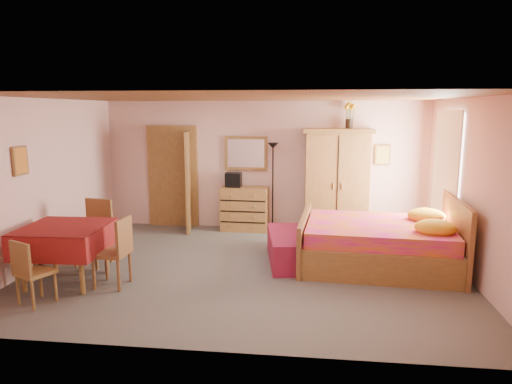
# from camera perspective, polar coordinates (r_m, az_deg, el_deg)

# --- Properties ---
(floor) EXTENTS (6.50, 6.50, 0.00)m
(floor) POSITION_cam_1_polar(r_m,az_deg,el_deg) (7.18, -1.09, -9.48)
(floor) COLOR #646058
(floor) RESTS_ON ground
(ceiling) EXTENTS (6.50, 6.50, 0.00)m
(ceiling) POSITION_cam_1_polar(r_m,az_deg,el_deg) (6.76, -1.16, 11.74)
(ceiling) COLOR brown
(ceiling) RESTS_ON wall_back
(wall_back) EXTENTS (6.50, 0.10, 2.60)m
(wall_back) POSITION_cam_1_polar(r_m,az_deg,el_deg) (9.31, 0.97, 3.32)
(wall_back) COLOR beige
(wall_back) RESTS_ON floor
(wall_front) EXTENTS (6.50, 0.10, 2.60)m
(wall_front) POSITION_cam_1_polar(r_m,az_deg,el_deg) (4.44, -5.52, -4.48)
(wall_front) COLOR beige
(wall_front) RESTS_ON floor
(wall_left) EXTENTS (0.10, 5.00, 2.60)m
(wall_left) POSITION_cam_1_polar(r_m,az_deg,el_deg) (7.97, -24.97, 1.18)
(wall_left) COLOR beige
(wall_left) RESTS_ON floor
(wall_right) EXTENTS (0.10, 5.00, 2.60)m
(wall_right) POSITION_cam_1_polar(r_m,az_deg,el_deg) (7.18, 25.54, 0.23)
(wall_right) COLOR beige
(wall_right) RESTS_ON floor
(doorway) EXTENTS (1.06, 0.12, 2.15)m
(doorway) POSITION_cam_1_polar(r_m,az_deg,el_deg) (9.69, -10.31, 1.79)
(doorway) COLOR #9E6B35
(doorway) RESTS_ON floor
(window) EXTENTS (0.08, 1.40, 1.95)m
(window) POSITION_cam_1_polar(r_m,az_deg,el_deg) (8.28, 22.72, 2.70)
(window) COLOR white
(window) RESTS_ON wall_right
(picture_left) EXTENTS (0.04, 0.32, 0.42)m
(picture_left) POSITION_cam_1_polar(r_m,az_deg,el_deg) (7.40, -27.41, 3.49)
(picture_left) COLOR orange
(picture_left) RESTS_ON wall_left
(picture_back) EXTENTS (0.30, 0.04, 0.40)m
(picture_back) POSITION_cam_1_polar(r_m,az_deg,el_deg) (9.32, 15.54, 4.50)
(picture_back) COLOR #D8BF59
(picture_back) RESTS_ON wall_back
(chest_of_drawers) EXTENTS (0.95, 0.49, 0.88)m
(chest_of_drawers) POSITION_cam_1_polar(r_m,az_deg,el_deg) (9.26, -1.41, -2.11)
(chest_of_drawers) COLOR #AB743A
(chest_of_drawers) RESTS_ON floor
(wall_mirror) EXTENTS (0.87, 0.05, 0.69)m
(wall_mirror) POSITION_cam_1_polar(r_m,az_deg,el_deg) (9.29, -1.26, 4.86)
(wall_mirror) COLOR white
(wall_mirror) RESTS_ON wall_back
(stereo) EXTENTS (0.32, 0.24, 0.29)m
(stereo) POSITION_cam_1_polar(r_m,az_deg,el_deg) (9.22, -2.83, 1.54)
(stereo) COLOR black
(stereo) RESTS_ON chest_of_drawers
(floor_lamp) EXTENTS (0.26, 0.26, 1.78)m
(floor_lamp) POSITION_cam_1_polar(r_m,az_deg,el_deg) (9.12, 2.11, 0.58)
(floor_lamp) COLOR black
(floor_lamp) RESTS_ON floor
(wardrobe) EXTENTS (1.33, 0.71, 2.07)m
(wardrobe) POSITION_cam_1_polar(r_m,az_deg,el_deg) (9.02, 10.00, 1.24)
(wardrobe) COLOR #A97339
(wardrobe) RESTS_ON floor
(sunflower_vase) EXTENTS (0.21, 0.21, 0.50)m
(sunflower_vase) POSITION_cam_1_polar(r_m,az_deg,el_deg) (9.03, 11.60, 9.39)
(sunflower_vase) COLOR yellow
(sunflower_vase) RESTS_ON wardrobe
(bed) EXTENTS (2.53, 2.06, 1.11)m
(bed) POSITION_cam_1_polar(r_m,az_deg,el_deg) (7.41, 14.95, -4.72)
(bed) COLOR #D21488
(bed) RESTS_ON floor
(bench) EXTENTS (0.73, 1.48, 0.47)m
(bench) POSITION_cam_1_polar(r_m,az_deg,el_deg) (7.39, 3.79, -7.00)
(bench) COLOR maroon
(bench) RESTS_ON floor
(dining_table) EXTENTS (1.16, 1.16, 0.82)m
(dining_table) POSITION_cam_1_polar(r_m,az_deg,el_deg) (7.03, -22.60, -7.19)
(dining_table) COLOR maroon
(dining_table) RESTS_ON floor
(chair_south) EXTENTS (0.51, 0.51, 0.85)m
(chair_south) POSITION_cam_1_polar(r_m,az_deg,el_deg) (6.43, -25.87, -8.93)
(chair_south) COLOR olive
(chair_south) RESTS_ON floor
(chair_north) EXTENTS (0.54, 0.54, 1.03)m
(chair_north) POSITION_cam_1_polar(r_m,az_deg,el_deg) (7.61, -19.81, -4.90)
(chair_north) COLOR #A26936
(chair_north) RESTS_ON floor
(chair_west) EXTENTS (0.46, 0.46, 0.91)m
(chair_west) POSITION_cam_1_polar(r_m,az_deg,el_deg) (7.40, -27.92, -6.40)
(chair_west) COLOR olive
(chair_west) RESTS_ON floor
(chair_east) EXTENTS (0.46, 0.46, 0.97)m
(chair_east) POSITION_cam_1_polar(r_m,az_deg,el_deg) (6.66, -17.63, -7.16)
(chair_east) COLOR brown
(chair_east) RESTS_ON floor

